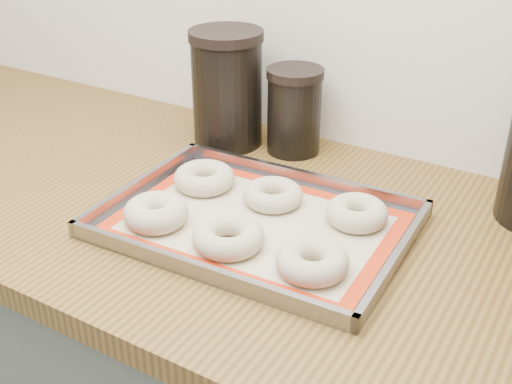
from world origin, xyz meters
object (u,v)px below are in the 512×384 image
Objects in this scene: bagel_front_left at (156,213)px; canister_left at (227,88)px; bagel_back_right at (357,213)px; bagel_back_left at (204,178)px; bagel_front_mid at (228,237)px; canister_mid at (294,110)px; baking_tray at (256,222)px; bagel_front_right at (312,261)px; bagel_back_mid at (273,195)px.

canister_left is (-0.08, 0.33, 0.09)m from bagel_front_left.
bagel_back_left is at bearing -174.98° from bagel_back_right.
canister_left reaches higher than bagel_front_mid.
bagel_front_left is 0.61× the size of canister_mid.
bagel_back_right is (0.26, 0.16, -0.00)m from bagel_front_left.
canister_left is (-0.21, 0.32, 0.09)m from bagel_front_mid.
baking_tray is 0.30m from canister_mid.
bagel_front_mid is 0.37m from canister_mid.
bagel_front_right is at bearing -25.61° from bagel_back_left.
canister_left is at bearing 130.83° from baking_tray.
baking_tray is at bearing -148.15° from bagel_back_right.
bagel_front_mid reaches higher than baking_tray.
bagel_front_right reaches higher than bagel_front_mid.
bagel_back_left is at bearing 135.39° from bagel_front_mid.
canister_left reaches higher than bagel_back_left.
bagel_back_right is (0.27, 0.02, 0.00)m from bagel_back_left.
bagel_front_left is at bearing -148.35° from bagel_back_right.
canister_mid is (-0.08, 0.36, 0.06)m from bagel_front_mid.
bagel_back_mid is (0.13, 0.01, -0.00)m from bagel_back_left.
bagel_front_right is (0.13, 0.01, 0.00)m from bagel_front_mid.
canister_mid reaches higher than bagel_front_right.
bagel_front_mid is 0.21m from bagel_back_right.
bagel_back_mid is at bearing 93.34° from bagel_front_mid.
bagel_front_right is 0.15m from bagel_back_right.
bagel_back_mid is at bearing 97.54° from baking_tray.
bagel_back_right is at bearing 5.02° from bagel_back_left.
baking_tray is 0.15m from bagel_back_left.
bagel_back_right is (0.14, 0.01, 0.00)m from bagel_back_mid.
bagel_front_right is 0.45× the size of canister_left.
bagel_front_right reaches higher than bagel_back_right.
baking_tray is at bearing -49.17° from canister_left.
canister_mid is at bearing 75.98° from bagel_back_left.
canister_mid is (-0.22, 0.35, 0.06)m from bagel_front_right.
baking_tray is at bearing 31.44° from bagel_front_left.
bagel_front_mid is at bearing -44.61° from bagel_back_left.
bagel_front_mid is 0.47× the size of canister_left.
bagel_back_mid is (-0.01, 0.15, -0.00)m from bagel_front_mid.
bagel_front_left is at bearing -129.37° from bagel_back_mid.
bagel_front_mid is 0.15m from bagel_back_mid.
bagel_back_left is at bearing 154.39° from bagel_front_right.
bagel_back_mid is 1.01× the size of bagel_back_right.
bagel_back_left reaches higher than bagel_back_mid.
bagel_front_mid reaches higher than bagel_back_mid.
bagel_front_right is at bearing -42.61° from canister_left.
bagel_front_right is at bearing -28.29° from baking_tray.
baking_tray is 2.89× the size of canister_mid.
bagel_front_mid is at bearing -86.66° from bagel_back_mid.
bagel_back_left is 1.07× the size of bagel_back_mid.
canister_left is at bearing 137.39° from bagel_front_right.
bagel_front_left is at bearing -148.56° from baking_tray.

